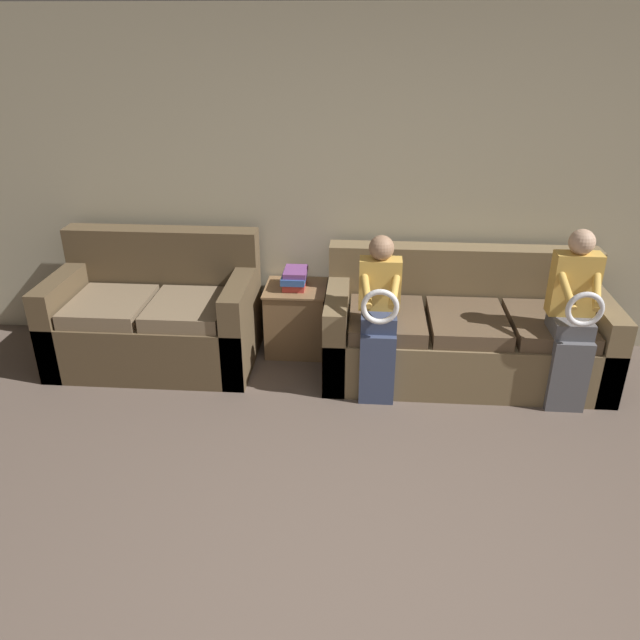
# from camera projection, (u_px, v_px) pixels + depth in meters

# --- Properties ---
(wall_back) EXTENTS (7.43, 0.06, 2.55)m
(wall_back) POSITION_uv_depth(u_px,v_px,m) (380.00, 187.00, 4.77)
(wall_back) COLOR #BCB293
(wall_back) RESTS_ON ground_plane
(couch_main) EXTENTS (2.04, 0.92, 0.88)m
(couch_main) POSITION_uv_depth(u_px,v_px,m) (463.00, 332.00, 4.68)
(couch_main) COLOR brown
(couch_main) RESTS_ON ground_plane
(couch_side) EXTENTS (1.51, 0.88, 0.97)m
(couch_side) POSITION_uv_depth(u_px,v_px,m) (157.00, 318.00, 4.83)
(couch_side) COLOR brown
(couch_side) RESTS_ON ground_plane
(child_left_seated) EXTENTS (0.29, 0.37, 1.15)m
(child_left_seated) POSITION_uv_depth(u_px,v_px,m) (379.00, 312.00, 4.23)
(child_left_seated) COLOR #384260
(child_left_seated) RESTS_ON ground_plane
(child_right_seated) EXTENTS (0.31, 0.37, 1.22)m
(child_right_seated) POSITION_uv_depth(u_px,v_px,m) (573.00, 314.00, 4.14)
(child_right_seated) COLOR #56565B
(child_right_seated) RESTS_ON ground_plane
(side_shelf) EXTENTS (0.48, 0.46, 0.54)m
(side_shelf) POSITION_uv_depth(u_px,v_px,m) (296.00, 317.00, 4.99)
(side_shelf) COLOR brown
(side_shelf) RESTS_ON ground_plane
(book_stack) EXTENTS (0.19, 0.28, 0.15)m
(book_stack) POSITION_uv_depth(u_px,v_px,m) (295.00, 278.00, 4.84)
(book_stack) COLOR #BC3833
(book_stack) RESTS_ON side_shelf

